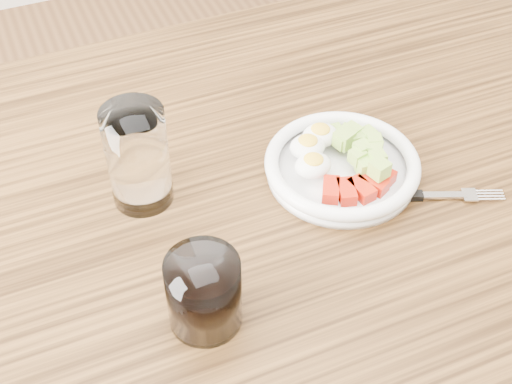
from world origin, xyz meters
TOP-DOWN VIEW (x-y plane):
  - dining_table at (0.00, 0.00)m, footprint 1.50×0.90m
  - bowl at (0.12, 0.03)m, footprint 0.20×0.20m
  - fork at (0.17, -0.05)m, footprint 0.19×0.09m
  - water_glass at (-0.13, 0.09)m, footprint 0.08×0.08m
  - coffee_glass at (-0.12, -0.12)m, footprint 0.08×0.08m

SIDE VIEW (x-z plane):
  - dining_table at x=0.00m, z-range 0.28..1.05m
  - fork at x=0.17m, z-range 0.77..0.78m
  - bowl at x=0.12m, z-range 0.76..0.81m
  - coffee_glass at x=-0.12m, z-range 0.77..0.86m
  - water_glass at x=-0.13m, z-range 0.77..0.91m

